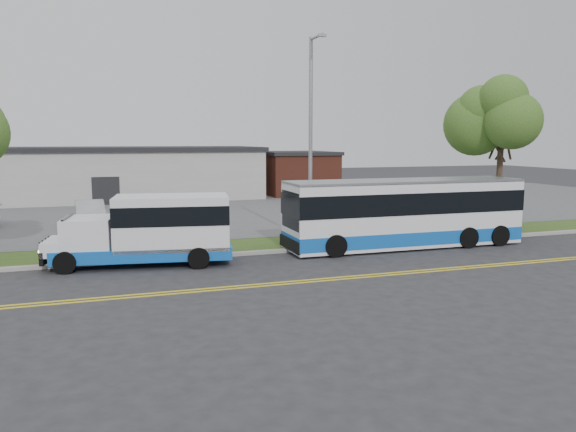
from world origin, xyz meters
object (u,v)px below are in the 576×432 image
object	(u,v)px
transit_bus	(404,213)
pedestrian	(118,229)
parked_car_a	(90,213)
tree_east	(502,116)
streetlight_near	(311,133)
shuttle_bus	(154,228)

from	to	relation	value
transit_bus	pedestrian	bearing A→B (deg)	168.68
transit_bus	parked_car_a	distance (m)	17.53
tree_east	transit_bus	bearing A→B (deg)	-161.53
transit_bus	parked_car_a	xyz separation A→B (m)	(-13.85, 10.73, -0.75)
transit_bus	streetlight_near	bearing A→B (deg)	151.40
tree_east	parked_car_a	world-z (taller)	tree_east
streetlight_near	pedestrian	xyz separation A→B (m)	(-8.80, 0.52, -4.15)
pedestrian	shuttle_bus	bearing A→B (deg)	94.03
tree_east	streetlight_near	bearing A→B (deg)	-178.58
shuttle_bus	pedestrian	size ratio (longest dim) A/B	3.78
tree_east	parked_car_a	distance (m)	23.25
tree_east	pedestrian	size ratio (longest dim) A/B	4.25
tree_east	streetlight_near	world-z (taller)	streetlight_near
streetlight_near	parked_car_a	distance (m)	13.93
tree_east	shuttle_bus	distance (m)	19.27
shuttle_bus	parked_car_a	distance (m)	11.15
tree_east	parked_car_a	bearing A→B (deg)	158.39
transit_bus	parked_car_a	world-z (taller)	transit_bus
streetlight_near	transit_bus	world-z (taller)	streetlight_near
shuttle_bus	transit_bus	bearing A→B (deg)	9.42
streetlight_near	parked_car_a	world-z (taller)	streetlight_near
shuttle_bus	pedestrian	world-z (taller)	shuttle_bus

